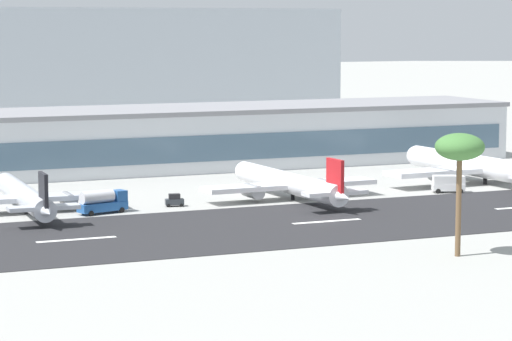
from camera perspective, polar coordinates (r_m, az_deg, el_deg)
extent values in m
plane|color=#9E9E99|center=(193.06, 3.09, -2.45)|extent=(1400.00, 1400.00, 0.00)
cube|color=#262628|center=(193.00, 3.10, -2.44)|extent=(800.00, 38.16, 0.08)
cube|color=white|center=(179.08, -8.47, -3.24)|extent=(12.00, 1.20, 0.01)
cube|color=white|center=(193.43, 3.36, -2.41)|extent=(12.00, 1.20, 0.01)
cube|color=silver|center=(265.74, -3.33, 1.47)|extent=(149.17, 27.67, 12.24)
cube|color=#476075|center=(252.77, -2.24, 1.05)|extent=(144.69, 0.30, 5.51)
cube|color=gray|center=(265.19, -3.34, 2.89)|extent=(150.66, 27.95, 1.00)
cube|color=#A8B2BC|center=(402.14, -6.54, 5.03)|extent=(148.59, 32.37, 36.34)
cylinder|color=silver|center=(206.16, -10.91, -1.17)|extent=(4.89, 36.39, 3.63)
sphere|color=silver|center=(223.87, -11.75, -0.55)|extent=(3.45, 3.45, 3.45)
cone|color=silver|center=(188.53, -9.91, -1.91)|extent=(3.49, 6.64, 3.27)
cube|color=silver|center=(205.50, -10.87, -1.30)|extent=(32.75, 6.57, 0.80)
cylinder|color=gray|center=(207.02, -8.87, -1.38)|extent=(2.53, 5.16, 2.36)
cube|color=silver|center=(189.88, -10.00, -1.74)|extent=(11.18, 3.38, 0.64)
cube|color=black|center=(189.51, -10.01, -0.98)|extent=(0.75, 4.92, 5.81)
cylinder|color=black|center=(204.73, -10.80, -1.88)|extent=(0.65, 0.65, 1.00)
cylinder|color=white|center=(217.99, 1.52, -0.57)|extent=(5.09, 38.19, 3.81)
sphere|color=white|center=(235.01, -0.57, -0.02)|extent=(3.62, 3.62, 3.62)
cone|color=white|center=(201.32, 3.96, -1.22)|extent=(3.66, 6.97, 3.43)
cube|color=white|center=(217.36, 1.61, -0.70)|extent=(33.19, 6.82, 0.84)
cylinder|color=gray|center=(220.87, 3.33, -0.76)|extent=(2.65, 5.41, 2.48)
cylinder|color=gray|center=(214.23, -0.16, -0.99)|extent=(2.65, 5.41, 2.48)
cube|color=white|center=(202.59, 3.75, -1.06)|extent=(11.33, 3.52, 0.67)
cube|color=red|center=(202.23, 3.76, -0.31)|extent=(0.78, 5.16, 6.09)
cylinder|color=black|center=(216.64, 1.75, -1.27)|extent=(0.69, 0.69, 1.05)
cylinder|color=white|center=(243.43, 10.47, 0.20)|extent=(7.19, 43.54, 4.34)
sphere|color=white|center=(260.83, 7.57, 0.71)|extent=(4.12, 4.12, 4.12)
cube|color=white|center=(242.80, 10.59, 0.08)|extent=(42.56, 9.28, 0.95)
cylinder|color=gray|center=(237.25, 8.77, -0.23)|extent=(3.21, 6.24, 2.82)
cylinder|color=black|center=(242.07, 10.77, -0.50)|extent=(0.78, 0.78, 1.19)
cube|color=white|center=(228.78, 9.07, -0.78)|extent=(6.46, 4.43, 1.20)
cube|color=silver|center=(228.46, 8.90, -0.43)|extent=(4.86, 3.73, 1.60)
cube|color=white|center=(229.02, 9.61, -0.44)|extent=(2.37, 2.67, 1.50)
cylinder|color=black|center=(228.10, 9.64, -0.97)|extent=(0.94, 0.59, 0.90)
cylinder|color=black|center=(230.43, 9.52, -0.88)|extent=(0.94, 0.59, 0.90)
cylinder|color=black|center=(227.31, 8.60, -0.97)|extent=(0.94, 0.59, 0.90)
cylinder|color=black|center=(229.64, 8.50, -0.89)|extent=(0.94, 0.59, 0.90)
cube|color=#2D3338|center=(209.60, -3.87, -1.49)|extent=(3.46, 2.24, 1.00)
cube|color=black|center=(209.46, -3.87, -1.23)|extent=(2.15, 1.65, 0.90)
cylinder|color=black|center=(210.32, -4.20, -1.60)|extent=(0.65, 0.40, 0.60)
cylinder|color=black|center=(208.75, -4.15, -1.66)|extent=(0.65, 0.40, 0.60)
cylinder|color=black|center=(210.60, -3.59, -1.58)|extent=(0.65, 0.40, 0.60)
cylinder|color=black|center=(209.03, -3.54, -1.65)|extent=(0.65, 0.40, 0.60)
cube|color=#23569E|center=(202.97, -7.26, -1.71)|extent=(8.88, 4.72, 1.40)
cylinder|color=silver|center=(202.20, -7.51, -1.24)|extent=(6.13, 3.53, 2.10)
cube|color=#23569E|center=(204.40, -6.49, -1.18)|extent=(2.59, 2.84, 1.80)
cylinder|color=black|center=(203.52, -6.35, -1.87)|extent=(0.94, 0.50, 0.90)
cylinder|color=black|center=(205.70, -6.73, -1.78)|extent=(0.94, 0.50, 0.90)
cylinder|color=black|center=(200.47, -7.79, -2.03)|extent=(0.94, 0.50, 0.90)
cylinder|color=black|center=(202.69, -8.17, -1.93)|extent=(0.94, 0.50, 0.90)
cylinder|color=brown|center=(166.05, 9.55, -1.47)|extent=(0.75, 0.75, 15.02)
ellipsoid|color=#427538|center=(165.12, 9.60, 1.11)|extent=(6.74, 6.74, 3.71)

